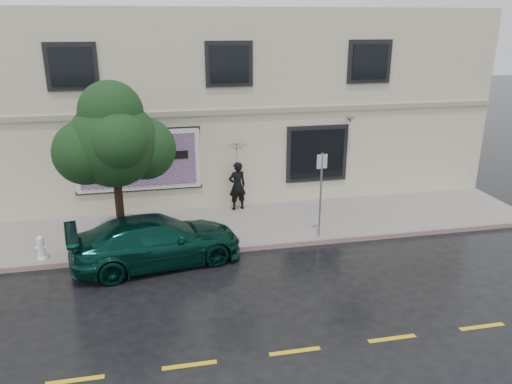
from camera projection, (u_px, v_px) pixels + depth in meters
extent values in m
plane|color=black|center=(260.00, 273.00, 13.69)|extent=(90.00, 90.00, 0.00)
cube|color=gray|center=(240.00, 226.00, 16.68)|extent=(20.00, 3.50, 0.15)
cube|color=gray|center=(250.00, 248.00, 15.06)|extent=(20.00, 0.18, 0.16)
cube|color=gold|center=(295.00, 351.00, 10.45)|extent=(19.00, 0.12, 0.01)
cube|color=beige|center=(215.00, 98.00, 20.88)|extent=(20.00, 8.00, 7.00)
cube|color=#9E9984|center=(230.00, 112.00, 17.11)|extent=(20.00, 0.12, 0.18)
cube|color=black|center=(317.00, 154.00, 18.26)|extent=(2.30, 0.10, 2.10)
cube|color=black|center=(317.00, 154.00, 18.21)|extent=(2.00, 0.05, 1.80)
cube|color=black|center=(71.00, 67.00, 15.58)|extent=(1.30, 0.05, 1.20)
cube|color=black|center=(229.00, 64.00, 16.53)|extent=(1.30, 0.05, 1.20)
cube|color=black|center=(370.00, 62.00, 17.49)|extent=(1.30, 0.05, 1.20)
cube|color=white|center=(138.00, 161.00, 16.98)|extent=(4.20, 0.06, 2.10)
cube|color=#C5822B|center=(138.00, 161.00, 16.94)|extent=(3.90, 0.04, 1.80)
cube|color=black|center=(140.00, 190.00, 17.35)|extent=(4.30, 0.10, 0.10)
cube|color=black|center=(136.00, 130.00, 16.66)|extent=(4.30, 0.10, 0.10)
cube|color=black|center=(138.00, 157.00, 16.86)|extent=(3.40, 0.02, 0.28)
imported|color=#083128|center=(157.00, 241.00, 14.06)|extent=(5.06, 2.91, 1.39)
imported|color=black|center=(237.00, 186.00, 17.65)|extent=(0.71, 0.55, 1.75)
imported|color=black|center=(237.00, 151.00, 17.24)|extent=(1.16, 1.16, 0.76)
cylinder|color=black|center=(120.00, 212.00, 14.60)|extent=(0.24, 0.24, 2.24)
sphere|color=black|center=(114.00, 143.00, 13.93)|extent=(2.49, 2.49, 2.49)
cylinder|color=white|center=(43.00, 258.00, 14.17)|extent=(0.27, 0.27, 0.07)
cylinder|color=white|center=(41.00, 249.00, 14.07)|extent=(0.20, 0.20, 0.50)
sphere|color=white|center=(40.00, 239.00, 13.98)|extent=(0.20, 0.20, 0.20)
cylinder|color=white|center=(41.00, 248.00, 14.07)|extent=(0.29, 0.09, 0.09)
cylinder|color=#989AA0|center=(320.00, 196.00, 15.21)|extent=(0.06, 0.06, 2.70)
cube|color=silver|center=(322.00, 161.00, 14.85)|extent=(0.33, 0.06, 0.44)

